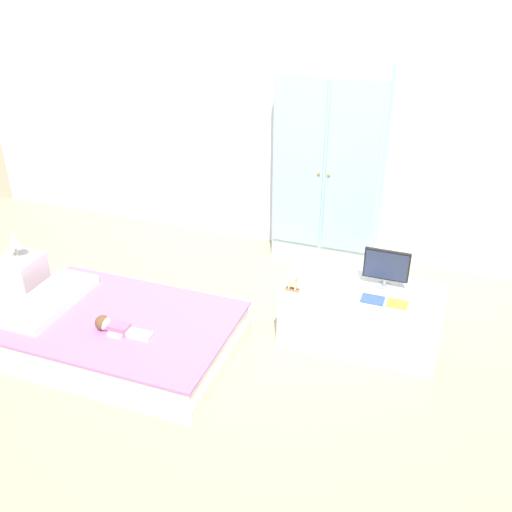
% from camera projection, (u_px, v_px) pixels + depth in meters
% --- Properties ---
extents(ground_plane, '(10.00, 10.00, 0.02)m').
position_uv_depth(ground_plane, '(237.00, 347.00, 3.80)').
color(ground_plane, tan).
extents(back_wall, '(6.40, 0.05, 2.70)m').
position_uv_depth(back_wall, '(307.00, 93.00, 4.44)').
color(back_wall, silver).
rests_on(back_wall, ground_plane).
extents(bed, '(1.48, 0.97, 0.24)m').
position_uv_depth(bed, '(122.00, 334.00, 3.71)').
color(bed, silver).
rests_on(bed, ground_plane).
extents(pillow, '(0.32, 0.70, 0.06)m').
position_uv_depth(pillow, '(50.00, 300.00, 3.80)').
color(pillow, white).
rests_on(pillow, bed).
extents(doll, '(0.39, 0.13, 0.10)m').
position_uv_depth(doll, '(113.00, 326.00, 3.52)').
color(doll, '#D6668E').
rests_on(doll, bed).
extents(nightstand, '(0.28, 0.28, 0.39)m').
position_uv_depth(nightstand, '(23.00, 280.00, 4.16)').
color(nightstand, silver).
rests_on(nightstand, ground_plane).
extents(table_lamp, '(0.12, 0.12, 0.21)m').
position_uv_depth(table_lamp, '(14.00, 240.00, 4.00)').
color(table_lamp, '#B7B2AD').
rests_on(table_lamp, nightstand).
extents(wardrobe, '(0.85, 0.31, 1.66)m').
position_uv_depth(wardrobe, '(329.00, 167.00, 4.47)').
color(wardrobe, silver).
rests_on(wardrobe, ground_plane).
extents(tv_stand, '(1.03, 0.48, 0.40)m').
position_uv_depth(tv_stand, '(361.00, 315.00, 3.76)').
color(tv_stand, white).
rests_on(tv_stand, ground_plane).
extents(tv_monitor, '(0.29, 0.10, 0.27)m').
position_uv_depth(tv_monitor, '(386.00, 267.00, 3.62)').
color(tv_monitor, '#99999E').
rests_on(tv_monitor, tv_stand).
extents(rocking_horse_toy, '(0.10, 0.04, 0.12)m').
position_uv_depth(rocking_horse_toy, '(294.00, 283.00, 3.63)').
color(rocking_horse_toy, '#8E6642').
rests_on(rocking_horse_toy, tv_stand).
extents(book_blue, '(0.14, 0.10, 0.01)m').
position_uv_depth(book_blue, '(373.00, 300.00, 3.55)').
color(book_blue, blue).
rests_on(book_blue, tv_stand).
extents(book_yellow, '(0.12, 0.09, 0.02)m').
position_uv_depth(book_yellow, '(398.00, 304.00, 3.50)').
color(book_yellow, gold).
rests_on(book_yellow, tv_stand).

